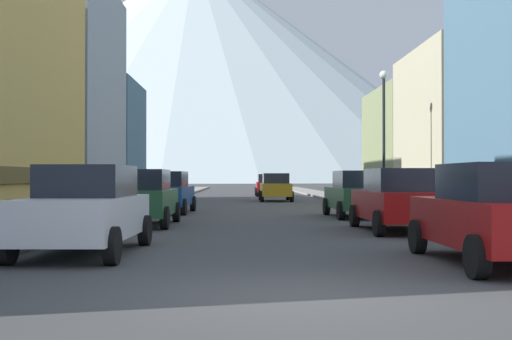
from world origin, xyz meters
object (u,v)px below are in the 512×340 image
(car_right_0, at_px, (496,214))
(car_driving_0, at_px, (275,187))
(car_left_0, at_px, (86,209))
(car_right_1, at_px, (398,200))
(pedestrian_0, at_px, (429,193))
(car_left_1, at_px, (142,197))
(streetlamp_right, at_px, (384,119))
(potted_plant_0, at_px, (9,213))
(car_driving_1, at_px, (268,185))
(car_right_2, at_px, (357,194))
(car_left_2, at_px, (167,192))

(car_right_0, distance_m, car_driving_0, 30.29)
(car_left_0, xyz_separation_m, car_right_1, (7.60, 5.16, 0.00))
(pedestrian_0, bearing_deg, car_left_1, -163.81)
(car_left_0, relative_size, streetlamp_right, 0.76)
(car_left_1, relative_size, potted_plant_0, 5.61)
(car_driving_1, bearing_deg, car_right_0, -86.95)
(car_left_1, height_order, car_right_1, same)
(car_left_1, height_order, car_right_0, same)
(car_driving_0, height_order, car_driving_1, same)
(car_right_0, distance_m, pedestrian_0, 12.52)
(car_right_2, distance_m, car_driving_0, 16.95)
(car_left_1, xyz_separation_m, pedestrian_0, (10.05, 2.92, 0.05))
(car_left_2, height_order, pedestrian_0, pedestrian_0)
(car_right_2, relative_size, car_driving_0, 1.01)
(car_left_2, relative_size, car_driving_0, 1.02)
(car_left_1, height_order, car_right_2, same)
(car_left_2, distance_m, car_right_0, 18.10)
(car_right_1, xyz_separation_m, car_driving_0, (-2.20, 23.20, 0.00))
(potted_plant_0, xyz_separation_m, pedestrian_0, (13.25, 5.69, 0.39))
(car_left_1, distance_m, car_right_1, 7.96)
(car_left_1, distance_m, car_driving_1, 32.39)
(car_right_0, relative_size, car_right_2, 0.99)
(car_driving_0, relative_size, pedestrian_0, 2.55)
(car_left_0, distance_m, car_right_1, 9.19)
(car_left_1, distance_m, car_right_2, 8.61)
(car_left_1, xyz_separation_m, potted_plant_0, (-3.20, -2.77, -0.34))
(car_left_0, height_order, streetlamp_right, streetlamp_right)
(car_driving_0, bearing_deg, car_right_2, -82.54)
(car_left_0, xyz_separation_m, car_right_0, (7.60, -1.84, 0.00))
(car_left_2, bearing_deg, potted_plant_0, -108.00)
(car_left_0, height_order, car_left_2, same)
(car_left_1, xyz_separation_m, streetlamp_right, (9.15, 6.36, 3.09))
(car_left_0, relative_size, car_driving_0, 1.01)
(car_left_0, xyz_separation_m, car_left_2, (-0.00, 14.58, 0.00))
(car_right_0, height_order, car_driving_1, same)
(car_right_1, height_order, pedestrian_0, pedestrian_0)
(car_right_0, relative_size, car_driving_1, 1.00)
(car_left_0, height_order, pedestrian_0, pedestrian_0)
(car_left_0, relative_size, pedestrian_0, 2.58)
(car_driving_0, height_order, potted_plant_0, car_driving_0)
(car_left_2, bearing_deg, car_left_1, -89.98)
(car_left_1, relative_size, car_left_2, 0.98)
(car_right_2, relative_size, car_driving_1, 1.01)
(car_left_2, bearing_deg, streetlamp_right, -4.41)
(car_left_2, xyz_separation_m, car_driving_1, (5.40, 24.87, 0.00))
(car_driving_1, bearing_deg, car_driving_0, -90.00)
(car_right_2, bearing_deg, car_right_1, -90.00)
(car_right_2, bearing_deg, car_left_0, -123.32)
(car_right_0, relative_size, streetlamp_right, 0.75)
(car_left_2, xyz_separation_m, car_right_1, (7.60, -9.42, 0.00))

